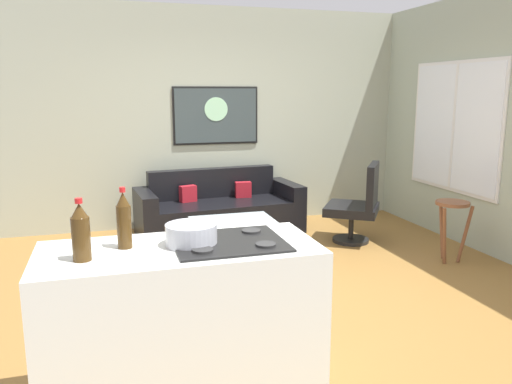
{
  "coord_description": "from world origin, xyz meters",
  "views": [
    {
      "loc": [
        -1.31,
        -4.13,
        1.75
      ],
      "look_at": [
        0.18,
        0.9,
        0.7
      ],
      "focal_mm": 35.63,
      "sensor_mm": 36.0,
      "label": 1
    }
  ],
  "objects_px": {
    "soda_bottle_2": "(124,221)",
    "wall_painting": "(216,115)",
    "armchair": "(359,204)",
    "soda_bottle": "(81,233)",
    "coffee_table": "(232,223)",
    "mixing_bowl": "(191,235)",
    "bar_stool": "(452,214)",
    "couch": "(219,211)"
  },
  "relations": [
    {
      "from": "armchair",
      "to": "soda_bottle",
      "type": "relative_size",
      "value": 2.99
    },
    {
      "from": "armchair",
      "to": "bar_stool",
      "type": "xyz_separation_m",
      "value": [
        0.58,
        -0.89,
        0.05
      ]
    },
    {
      "from": "mixing_bowl",
      "to": "wall_painting",
      "type": "xyz_separation_m",
      "value": [
        0.97,
        3.89,
        0.45
      ]
    },
    {
      "from": "soda_bottle",
      "to": "armchair",
      "type": "bearing_deg",
      "value": 42.13
    },
    {
      "from": "soda_bottle",
      "to": "bar_stool",
      "type": "bearing_deg",
      "value": 26.5
    },
    {
      "from": "bar_stool",
      "to": "mixing_bowl",
      "type": "xyz_separation_m",
      "value": [
        -2.95,
        -1.64,
        0.48
      ]
    },
    {
      "from": "armchair",
      "to": "mixing_bowl",
      "type": "xyz_separation_m",
      "value": [
        -2.36,
        -2.54,
        0.53
      ]
    },
    {
      "from": "bar_stool",
      "to": "armchair",
      "type": "bearing_deg",
      "value": 123.16
    },
    {
      "from": "coffee_table",
      "to": "mixing_bowl",
      "type": "relative_size",
      "value": 3.08
    },
    {
      "from": "bar_stool",
      "to": "mixing_bowl",
      "type": "distance_m",
      "value": 3.41
    },
    {
      "from": "soda_bottle",
      "to": "soda_bottle_2",
      "type": "distance_m",
      "value": 0.26
    },
    {
      "from": "coffee_table",
      "to": "mixing_bowl",
      "type": "xyz_separation_m",
      "value": [
        -0.82,
        -2.42,
        0.61
      ]
    },
    {
      "from": "coffee_table",
      "to": "soda_bottle_2",
      "type": "bearing_deg",
      "value": -116.2
    },
    {
      "from": "coffee_table",
      "to": "armchair",
      "type": "bearing_deg",
      "value": 4.36
    },
    {
      "from": "bar_stool",
      "to": "soda_bottle",
      "type": "distance_m",
      "value": 3.95
    },
    {
      "from": "armchair",
      "to": "mixing_bowl",
      "type": "relative_size",
      "value": 3.36
    },
    {
      "from": "armchair",
      "to": "wall_painting",
      "type": "xyz_separation_m",
      "value": [
        -1.39,
        1.35,
        0.98
      ]
    },
    {
      "from": "soda_bottle",
      "to": "wall_painting",
      "type": "bearing_deg",
      "value": 69.0
    },
    {
      "from": "soda_bottle_2",
      "to": "wall_painting",
      "type": "distance_m",
      "value": 4.07
    },
    {
      "from": "armchair",
      "to": "soda_bottle",
      "type": "xyz_separation_m",
      "value": [
        -2.92,
        -2.64,
        0.61
      ]
    },
    {
      "from": "mixing_bowl",
      "to": "wall_painting",
      "type": "bearing_deg",
      "value": 75.92
    },
    {
      "from": "bar_stool",
      "to": "soda_bottle_2",
      "type": "bearing_deg",
      "value": -154.16
    },
    {
      "from": "couch",
      "to": "armchair",
      "type": "xyz_separation_m",
      "value": [
        1.47,
        -0.89,
        0.18
      ]
    },
    {
      "from": "armchair",
      "to": "wall_painting",
      "type": "relative_size",
      "value": 0.84
    },
    {
      "from": "coffee_table",
      "to": "armchair",
      "type": "height_order",
      "value": "armchair"
    },
    {
      "from": "soda_bottle",
      "to": "soda_bottle_2",
      "type": "bearing_deg",
      "value": 35.82
    },
    {
      "from": "wall_painting",
      "to": "soda_bottle_2",
      "type": "bearing_deg",
      "value": -109.0
    },
    {
      "from": "armchair",
      "to": "soda_bottle",
      "type": "distance_m",
      "value": 3.98
    },
    {
      "from": "mixing_bowl",
      "to": "wall_painting",
      "type": "distance_m",
      "value": 4.03
    },
    {
      "from": "soda_bottle",
      "to": "mixing_bowl",
      "type": "distance_m",
      "value": 0.57
    },
    {
      "from": "soda_bottle_2",
      "to": "soda_bottle",
      "type": "bearing_deg",
      "value": -144.18
    },
    {
      "from": "armchair",
      "to": "soda_bottle_2",
      "type": "xyz_separation_m",
      "value": [
        -2.71,
        -2.49,
        0.62
      ]
    },
    {
      "from": "couch",
      "to": "soda_bottle",
      "type": "relative_size",
      "value": 6.63
    },
    {
      "from": "coffee_table",
      "to": "soda_bottle",
      "type": "distance_m",
      "value": 2.95
    },
    {
      "from": "couch",
      "to": "soda_bottle_2",
      "type": "xyz_separation_m",
      "value": [
        -1.24,
        -3.38,
        0.81
      ]
    },
    {
      "from": "soda_bottle_2",
      "to": "mixing_bowl",
      "type": "relative_size",
      "value": 1.18
    },
    {
      "from": "coffee_table",
      "to": "soda_bottle",
      "type": "xyz_separation_m",
      "value": [
        -1.38,
        -2.52,
        0.69
      ]
    },
    {
      "from": "armchair",
      "to": "soda_bottle_2",
      "type": "relative_size",
      "value": 2.85
    },
    {
      "from": "soda_bottle_2",
      "to": "wall_painting",
      "type": "relative_size",
      "value": 0.29
    },
    {
      "from": "soda_bottle_2",
      "to": "armchair",
      "type": "bearing_deg",
      "value": 42.57
    },
    {
      "from": "armchair",
      "to": "soda_bottle",
      "type": "height_order",
      "value": "soda_bottle"
    },
    {
      "from": "armchair",
      "to": "soda_bottle_2",
      "type": "height_order",
      "value": "soda_bottle_2"
    }
  ]
}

